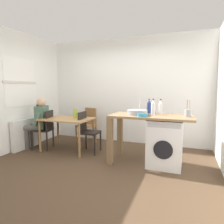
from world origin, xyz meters
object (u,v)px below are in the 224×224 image
object	(u,v)px
chair_opposite	(87,130)
utensil_crock	(188,113)
chair_person_seat	(45,127)
washing_machine	(165,143)
chair_spare_by_wall	(88,123)
mixing_bowl	(142,115)
dining_table	(67,123)
bottle_squat_brown	(153,107)
vase	(75,113)
bottle_clear_small	(160,107)
bottle_tall_green	(149,107)
seated_person	(38,120)

from	to	relation	value
chair_opposite	utensil_crock	xyz separation A→B (m)	(2.07, -0.14, 0.48)
chair_person_seat	washing_machine	bearing A→B (deg)	-106.71
washing_machine	utensil_crock	world-z (taller)	utensil_crock
chair_spare_by_wall	mixing_bowl	bearing A→B (deg)	163.06
dining_table	bottle_squat_brown	bearing A→B (deg)	-0.76
utensil_crock	chair_opposite	bearing A→B (deg)	176.14
washing_machine	vase	size ratio (longest dim) A/B	4.00
bottle_clear_small	mixing_bowl	xyz separation A→B (m)	(-0.25, -0.45, -0.10)
chair_opposite	chair_spare_by_wall	xyz separation A→B (m)	(-0.35, 0.73, 0.00)
dining_table	chair_person_seat	xyz separation A→B (m)	(-0.55, -0.08, -0.14)
bottle_squat_brown	utensil_crock	distance (m)	0.62
chair_person_seat	bottle_clear_small	world-z (taller)	bottle_clear_small
mixing_bowl	utensil_crock	xyz separation A→B (m)	(0.75, 0.25, 0.04)
chair_person_seat	chair_opposite	world-z (taller)	same
chair_opposite	bottle_squat_brown	size ratio (longest dim) A/B	3.01
washing_machine	utensil_crock	xyz separation A→B (m)	(0.37, 0.05, 0.56)
bottle_tall_green	washing_machine	bearing A→B (deg)	-38.46
dining_table	chair_spare_by_wall	bearing A→B (deg)	81.05
chair_person_seat	seated_person	distance (m)	0.23
chair_opposite	bottle_clear_small	size ratio (longest dim) A/B	3.10
bottle_squat_brown	utensil_crock	size ratio (longest dim) A/B	1.00
chair_spare_by_wall	utensil_crock	xyz separation A→B (m)	(2.42, -0.87, 0.48)
chair_opposite	bottle_clear_small	bearing A→B (deg)	88.25
bottle_clear_small	chair_person_seat	bearing A→B (deg)	-175.82
bottle_tall_green	utensil_crock	world-z (taller)	utensil_crock
washing_machine	chair_opposite	bearing A→B (deg)	173.56
bottle_tall_green	utensil_crock	xyz separation A→B (m)	(0.72, -0.23, -0.06)
chair_opposite	chair_person_seat	bearing A→B (deg)	-87.15
dining_table	utensil_crock	bearing A→B (deg)	-2.14
seated_person	vase	bearing A→B (deg)	-90.67
chair_spare_by_wall	bottle_clear_small	world-z (taller)	bottle_clear_small
dining_table	bottle_clear_small	xyz separation A→B (m)	(2.05, 0.11, 0.41)
chair_person_seat	chair_spare_by_wall	world-z (taller)	same
dining_table	washing_machine	xyz separation A→B (m)	(2.18, -0.15, -0.21)
seated_person	vase	xyz separation A→B (m)	(0.85, 0.22, 0.18)
vase	bottle_clear_small	bearing A→B (deg)	0.29
bottle_squat_brown	vase	bearing A→B (deg)	175.96
bottle_clear_small	mixing_bowl	world-z (taller)	bottle_clear_small
dining_table	vase	xyz separation A→B (m)	(0.15, 0.10, 0.20)
chair_opposite	bottle_tall_green	bearing A→B (deg)	89.71
chair_person_seat	utensil_crock	bearing A→B (deg)	-105.57
bottle_tall_green	vase	size ratio (longest dim) A/B	1.34
mixing_bowl	bottle_squat_brown	bearing A→B (deg)	66.96
seated_person	bottle_squat_brown	world-z (taller)	bottle_squat_brown
bottle_tall_green	bottle_clear_small	world-z (taller)	bottle_clear_small
chair_opposite	seated_person	size ratio (longest dim) A/B	0.75
bottle_squat_brown	vase	distance (m)	1.80
seated_person	bottle_clear_small	bearing A→B (deg)	-100.47
bottle_clear_small	washing_machine	bearing A→B (deg)	-63.23
bottle_tall_green	utensil_crock	size ratio (longest dim) A/B	0.96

